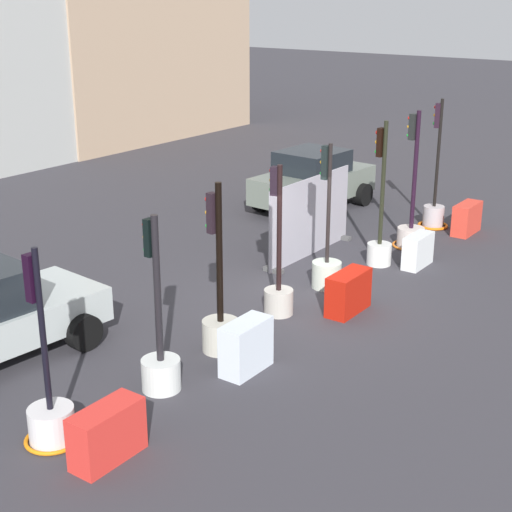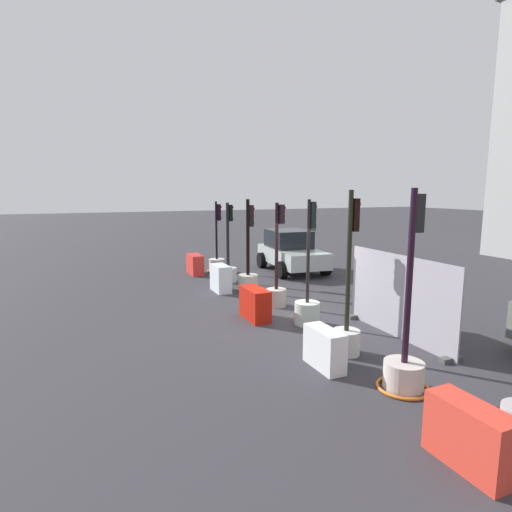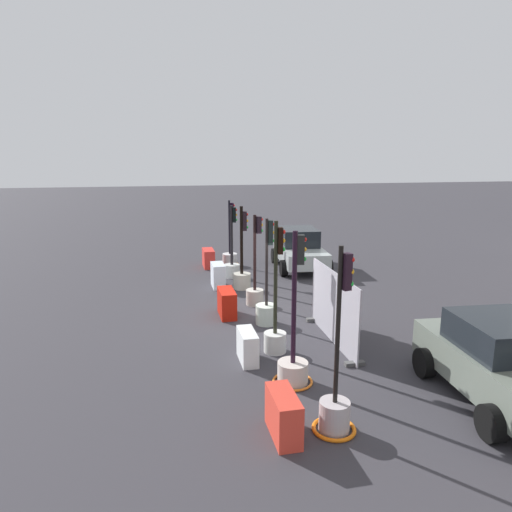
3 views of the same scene
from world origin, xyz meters
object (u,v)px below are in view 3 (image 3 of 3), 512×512
Objects in this scene: construction_barrier_2 at (227,303)px; car_silver_hatchback at (300,249)px; traffic_light_1 at (232,264)px; traffic_light_5 at (276,326)px; traffic_light_6 at (293,360)px; construction_barrier_4 at (283,415)px; traffic_light_0 at (230,256)px; traffic_light_3 at (255,287)px; traffic_light_7 at (335,404)px; construction_barrier_1 at (218,275)px; construction_barrier_0 at (208,258)px; car_grey_saloon at (501,362)px; traffic_light_2 at (242,273)px; construction_barrier_3 at (248,346)px; traffic_light_4 at (267,306)px.

construction_barrier_2 is 0.28× the size of car_silver_hatchback.
traffic_light_5 reaches higher than traffic_light_1.
traffic_light_6 is 2.06m from construction_barrier_4.
traffic_light_0 is 0.97× the size of traffic_light_3.
traffic_light_0 is 3.21m from car_silver_hatchback.
traffic_light_7 is 9.98m from construction_barrier_1.
traffic_light_6 is at bearing 0.07° from traffic_light_1.
car_grey_saloon is (12.83, 4.78, 0.47)m from construction_barrier_0.
construction_barrier_4 is at bearing -85.93° from car_grey_saloon.
traffic_light_7 is 12.65m from car_silver_hatchback.
construction_barrier_0 is 0.27× the size of car_grey_saloon.
traffic_light_1 is at bearing -176.27° from traffic_light_3.
traffic_light_0 is 2.98× the size of construction_barrier_1.
traffic_light_5 is at bearing -129.63° from car_grey_saloon.
construction_barrier_2 is at bearing -1.91° from construction_barrier_1.
traffic_light_3 reaches higher than construction_barrier_1.
car_grey_saloon is (6.25, 4.84, 0.45)m from construction_barrier_2.
construction_barrier_0 is at bearing 179.49° from construction_barrier_2.
construction_barrier_4 is at bearing -5.05° from traffic_light_2.
construction_barrier_1 is 9.89m from construction_barrier_4.
traffic_light_1 is 0.73× the size of car_grey_saloon.
traffic_light_5 is at bearing 16.34° from construction_barrier_2.
construction_barrier_2 is at bearing -10.37° from traffic_light_1.
construction_barrier_2 is at bearing -179.09° from construction_barrier_3.
construction_barrier_1 reaches higher than construction_barrier_3.
traffic_light_5 is 0.85× the size of car_silver_hatchback.
traffic_light_5 is 3.49× the size of construction_barrier_3.
traffic_light_0 is 0.85× the size of traffic_light_7.
construction_barrier_1 is (3.44, -0.95, 0.01)m from traffic_light_0.
traffic_light_6 is at bearing -3.42° from traffic_light_4.
traffic_light_4 is 0.93× the size of traffic_light_6.
construction_barrier_0 is at bearing -175.16° from traffic_light_5.
construction_barrier_4 is at bearing -3.63° from traffic_light_1.
traffic_light_6 reaches higher than traffic_light_0.
construction_barrier_2 is at bearing -49.71° from traffic_light_3.
car_silver_hatchback is (-1.02, 3.21, 0.29)m from traffic_light_1.
traffic_light_4 is (5.57, 0.23, -0.02)m from traffic_light_1.
construction_barrier_3 is 0.91× the size of construction_barrier_4.
traffic_light_0 is 0.86× the size of traffic_light_6.
car_grey_saloon reaches higher than construction_barrier_2.
construction_barrier_0 is at bearing -102.74° from car_silver_hatchback.
traffic_light_5 is at bearing 0.12° from traffic_light_1.
traffic_light_6 is 4.74m from construction_barrier_2.
construction_barrier_4 is (-0.03, -0.98, -0.13)m from traffic_light_7.
construction_barrier_1 reaches higher than construction_barrier_4.
traffic_light_6 is at bearing -2.37° from traffic_light_3.
traffic_light_2 is at bearing -178.43° from traffic_light_4.
construction_barrier_4 is at bearing 0.17° from construction_barrier_1.
construction_barrier_0 is at bearing -179.10° from construction_barrier_1.
construction_barrier_4 is (3.21, 0.09, 0.02)m from construction_barrier_3.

